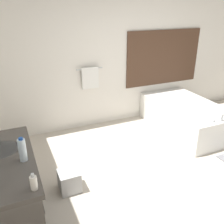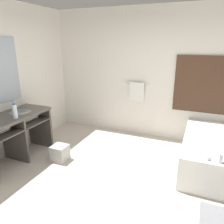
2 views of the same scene
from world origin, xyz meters
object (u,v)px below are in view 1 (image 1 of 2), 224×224
(water_bottle_1, at_px, (22,150))
(waste_bin, at_px, (69,181))
(soap_dispenser, at_px, (34,182))
(bathtub, at_px, (186,115))

(water_bottle_1, relative_size, waste_bin, 0.90)
(water_bottle_1, xyz_separation_m, waste_bin, (0.50, 0.39, -0.82))
(water_bottle_1, bearing_deg, soap_dispenser, -85.61)
(water_bottle_1, xyz_separation_m, soap_dispenser, (0.04, -0.46, -0.05))
(water_bottle_1, relative_size, soap_dispenser, 1.65)
(soap_dispenser, bearing_deg, water_bottle_1, 94.39)
(soap_dispenser, bearing_deg, waste_bin, 61.14)
(bathtub, distance_m, water_bottle_1, 3.30)
(soap_dispenser, xyz_separation_m, waste_bin, (0.47, 0.85, -0.77))
(bathtub, xyz_separation_m, water_bottle_1, (-3.01, -1.19, 0.67))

